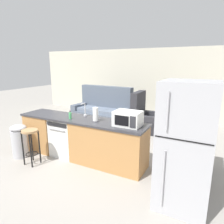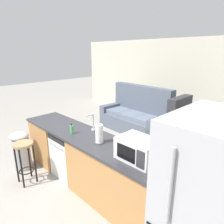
{
  "view_description": "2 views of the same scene",
  "coord_description": "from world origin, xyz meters",
  "views": [
    {
      "loc": [
        2.64,
        -3.31,
        2.03
      ],
      "look_at": [
        0.63,
        0.54,
        0.98
      ],
      "focal_mm": 32.0,
      "sensor_mm": 36.0,
      "label": 1
    },
    {
      "loc": [
        2.58,
        -1.79,
        2.18
      ],
      "look_at": [
        0.06,
        0.73,
        1.11
      ],
      "focal_mm": 32.0,
      "sensor_mm": 36.0,
      "label": 2
    }
  ],
  "objects": [
    {
      "name": "ground_plane",
      "position": [
        0.0,
        0.0,
        0.0
      ],
      "size": [
        24.0,
        24.0,
        0.0
      ],
      "primitive_type": "plane",
      "color": "gray"
    },
    {
      "name": "wall_back",
      "position": [
        0.3,
        4.2,
        1.3
      ],
      "size": [
        10.0,
        0.06,
        2.6
      ],
      "color": "beige",
      "rests_on": "ground_plane"
    },
    {
      "name": "kitchen_counter",
      "position": [
        0.24,
        0.0,
        0.42
      ],
      "size": [
        2.94,
        0.66,
        0.9
      ],
      "color": "#B77F47",
      "rests_on": "ground_plane"
    },
    {
      "name": "dishwasher",
      "position": [
        -0.25,
        -0.0,
        0.42
      ],
      "size": [
        0.58,
        0.61,
        0.84
      ],
      "color": "white",
      "rests_on": "ground_plane"
    },
    {
      "name": "microwave",
      "position": [
        1.25,
        -0.0,
        1.04
      ],
      "size": [
        0.5,
        0.37,
        0.28
      ],
      "color": "white",
      "rests_on": "kitchen_counter"
    },
    {
      "name": "sink_faucet",
      "position": [
        0.12,
        0.21,
        1.03
      ],
      "size": [
        0.07,
        0.17,
        0.3
      ],
      "color": "silver",
      "rests_on": "kitchen_counter"
    },
    {
      "name": "paper_towel_roll",
      "position": [
        0.55,
        -0.03,
        1.04
      ],
      "size": [
        0.14,
        0.14,
        0.28
      ],
      "color": "#4C4C51",
      "rests_on": "kitchen_counter"
    },
    {
      "name": "soap_bottle",
      "position": [
        -0.02,
        -0.11,
        0.97
      ],
      "size": [
        0.06,
        0.06,
        0.18
      ],
      "color": "#4CB266",
      "rests_on": "kitchen_counter"
    },
    {
      "name": "bar_stool",
      "position": [
        -0.59,
        -0.71,
        0.54
      ],
      "size": [
        0.32,
        0.32,
        0.74
      ],
      "color": "tan",
      "rests_on": "ground_plane"
    },
    {
      "name": "trash_bin",
      "position": [
        -1.1,
        -0.59,
        0.38
      ],
      "size": [
        0.35,
        0.35,
        0.74
      ],
      "color": "#B7B7BC",
      "rests_on": "ground_plane"
    },
    {
      "name": "couch",
      "position": [
        -0.79,
        2.58,
        0.39
      ],
      "size": [
        2.05,
        1.02,
        1.27
      ],
      "color": "#515B6B",
      "rests_on": "ground_plane"
    },
    {
      "name": "armchair",
      "position": [
        0.75,
        2.45,
        0.35
      ],
      "size": [
        0.81,
        0.86,
        1.2
      ],
      "color": "#2D2D33",
      "rests_on": "ground_plane"
    }
  ]
}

